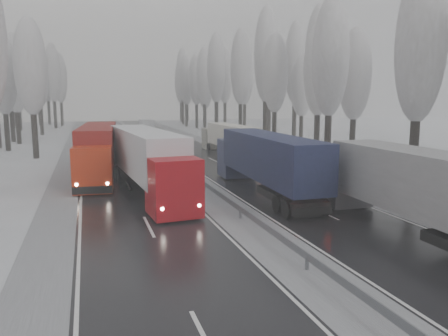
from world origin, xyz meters
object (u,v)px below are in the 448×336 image
truck_red_white (148,158)px  truck_blue_box (264,159)px  truck_cream_box (229,137)px  box_truck_distant (146,126)px  truck_red_red (98,148)px  truck_grey_tarp (417,187)px

truck_red_white → truck_blue_box: bearing=-20.1°
truck_cream_box → truck_blue_box: bearing=-102.9°
truck_cream_box → truck_red_white: (-12.31, -19.06, 0.46)m
box_truck_distant → truck_cream_box: bearing=-82.8°
truck_blue_box → truck_red_red: size_ratio=0.97×
truck_cream_box → truck_red_red: size_ratio=0.84×
truck_red_red → truck_grey_tarp: bearing=-52.2°
truck_cream_box → truck_red_red: truck_red_red is taller
truck_blue_box → truck_red_red: (-11.25, 10.59, 0.07)m
truck_cream_box → truck_red_white: 22.69m
truck_blue_box → truck_red_red: bearing=138.4°
truck_blue_box → truck_red_white: 8.33m
truck_cream_box → truck_red_white: bearing=-124.4°
truck_cream_box → truck_red_red: bearing=-147.0°
truck_red_white → truck_red_red: size_ratio=1.02×
truck_grey_tarp → box_truck_distant: bearing=94.8°
truck_grey_tarp → truck_red_red: bearing=124.5°
truck_grey_tarp → truck_red_red: (-14.48, 22.38, 0.08)m
truck_blue_box → truck_cream_box: 21.70m
truck_grey_tarp → truck_blue_box: size_ratio=1.00×
truck_blue_box → truck_red_white: truck_red_white is taller
truck_cream_box → truck_red_white: truck_red_white is taller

